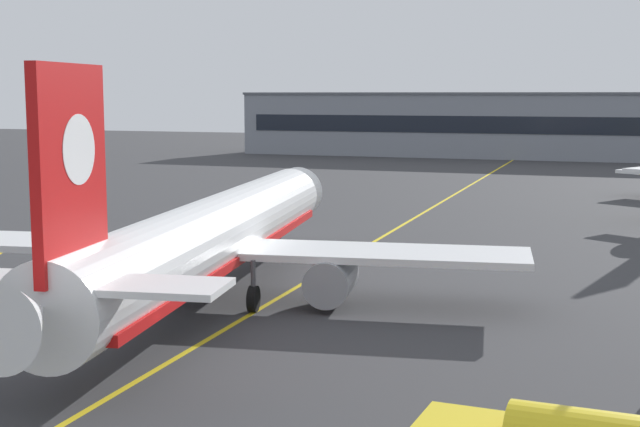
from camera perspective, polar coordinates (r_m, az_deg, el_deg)
ground_plane at (r=34.51m, az=-12.76°, el=-10.56°), size 400.00×400.00×0.00m
taxiway_centreline at (r=61.22m, az=2.38°, el=-2.42°), size 3.12×179.98×0.01m
airliner_foreground at (r=46.41m, az=-6.78°, el=-1.47°), size 32.36×41.41×11.65m
terminal_building at (r=153.58m, az=16.46°, el=5.35°), size 116.70×12.40×10.89m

